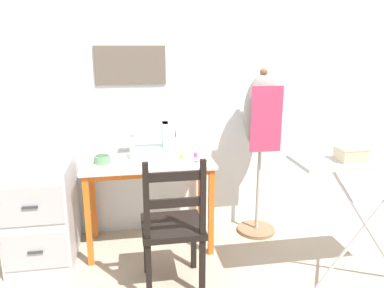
% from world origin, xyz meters
% --- Properties ---
extents(ground_plane, '(14.00, 14.00, 0.00)m').
position_xyz_m(ground_plane, '(0.00, 0.00, 0.00)').
color(ground_plane, tan).
extents(wall_back, '(10.00, 0.07, 2.55)m').
position_xyz_m(wall_back, '(-0.00, 0.56, 1.28)').
color(wall_back, silver).
rests_on(wall_back, ground_plane).
extents(sewing_table, '(0.98, 0.49, 0.72)m').
position_xyz_m(sewing_table, '(0.00, 0.23, 0.62)').
color(sewing_table, silver).
rests_on(sewing_table, ground_plane).
extents(sewing_machine, '(0.36, 0.15, 0.29)m').
position_xyz_m(sewing_machine, '(0.06, 0.35, 0.85)').
color(sewing_machine, silver).
rests_on(sewing_machine, sewing_table).
extents(fabric_bowl, '(0.13, 0.13, 0.06)m').
position_xyz_m(fabric_bowl, '(-0.34, 0.24, 0.75)').
color(fabric_bowl, '#56895B').
rests_on(fabric_bowl, sewing_table).
extents(scissors, '(0.12, 0.04, 0.01)m').
position_xyz_m(scissors, '(0.38, 0.14, 0.72)').
color(scissors, silver).
rests_on(scissors, sewing_table).
extents(thread_spool_near_machine, '(0.04, 0.04, 0.03)m').
position_xyz_m(thread_spool_near_machine, '(0.26, 0.25, 0.74)').
color(thread_spool_near_machine, yellow).
rests_on(thread_spool_near_machine, sewing_table).
extents(thread_spool_mid_table, '(0.04, 0.04, 0.03)m').
position_xyz_m(thread_spool_mid_table, '(0.32, 0.23, 0.74)').
color(thread_spool_mid_table, silver).
rests_on(thread_spool_mid_table, sewing_table).
extents(thread_spool_far_edge, '(0.04, 0.04, 0.04)m').
position_xyz_m(thread_spool_far_edge, '(0.37, 0.26, 0.74)').
color(thread_spool_far_edge, purple).
rests_on(thread_spool_far_edge, sewing_table).
extents(wooden_chair, '(0.40, 0.38, 0.92)m').
position_xyz_m(wooden_chair, '(0.12, -0.31, 0.43)').
color(wooden_chair, black).
rests_on(wooden_chair, ground_plane).
extents(filing_cabinet, '(0.46, 0.56, 0.75)m').
position_xyz_m(filing_cabinet, '(-0.80, 0.19, 0.38)').
color(filing_cabinet, '#B7B7BC').
rests_on(filing_cabinet, ground_plane).
extents(dress_form, '(0.32, 0.32, 1.40)m').
position_xyz_m(dress_form, '(0.92, 0.32, 0.97)').
color(dress_form, '#846647').
rests_on(dress_form, ground_plane).
extents(ironing_board, '(1.02, 0.31, 0.90)m').
position_xyz_m(ironing_board, '(1.37, -0.50, 0.84)').
color(ironing_board, '#ADB2B7').
rests_on(ironing_board, ground_plane).
extents(storage_box, '(0.16, 0.14, 0.09)m').
position_xyz_m(storage_box, '(1.18, -0.53, 0.94)').
color(storage_box, beige).
rests_on(storage_box, ironing_board).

